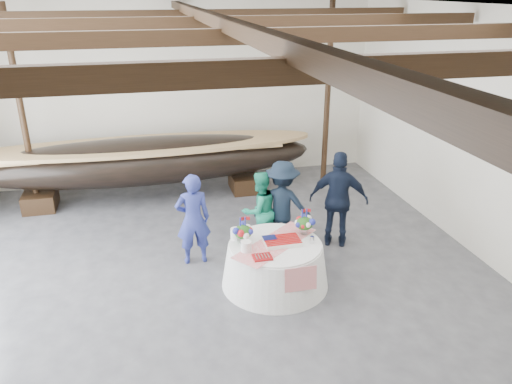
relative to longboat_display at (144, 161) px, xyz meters
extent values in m
cube|color=#3D3D42|center=(1.01, -4.70, -0.97)|extent=(10.00, 12.00, 0.01)
cube|color=silver|center=(1.01, 1.30, 1.28)|extent=(10.00, 0.02, 4.50)
cube|color=white|center=(1.01, -4.70, 3.53)|extent=(10.00, 12.00, 0.01)
cube|color=black|center=(1.01, -8.20, 3.28)|extent=(9.80, 0.12, 0.18)
cube|color=black|center=(1.01, -5.70, 3.28)|extent=(9.80, 0.12, 0.18)
cube|color=black|center=(1.01, -3.20, 3.28)|extent=(9.80, 0.12, 0.18)
cube|color=black|center=(1.01, -0.70, 3.28)|extent=(9.80, 0.12, 0.18)
cube|color=black|center=(1.01, -4.70, 3.41)|extent=(0.15, 11.76, 0.15)
cylinder|color=black|center=(-2.49, 0.00, 1.28)|extent=(0.14, 0.14, 4.50)
cylinder|color=black|center=(4.51, 0.00, 1.28)|extent=(0.14, 0.14, 4.50)
cube|color=black|center=(-2.42, 0.00, -0.77)|extent=(0.71, 0.91, 0.40)
cube|color=black|center=(2.42, 0.00, -0.77)|extent=(0.71, 0.91, 0.40)
ellipsoid|color=black|center=(0.00, 0.00, -0.01)|extent=(8.08, 1.62, 1.11)
cube|color=#9E7A4C|center=(0.00, 0.00, 0.30)|extent=(6.46, 1.06, 0.06)
cone|color=silver|center=(2.00, -4.34, -0.59)|extent=(1.83, 1.83, 0.76)
cylinder|color=silver|center=(2.00, -4.34, -0.20)|extent=(1.55, 1.55, 0.04)
cube|color=red|center=(2.00, -4.34, -0.18)|extent=(1.67, 1.48, 0.01)
cube|color=white|center=(2.11, -4.37, -0.15)|extent=(0.60, 0.40, 0.07)
cylinder|color=white|center=(1.47, -4.49, -0.09)|extent=(0.18, 0.18, 0.18)
cylinder|color=white|center=(1.39, -4.02, -0.09)|extent=(0.18, 0.18, 0.19)
cube|color=maroon|center=(1.67, -4.76, -0.17)|extent=(0.30, 0.24, 0.03)
cone|color=silver|center=(2.61, -4.46, -0.12)|extent=(0.09, 0.09, 0.12)
imported|color=navy|center=(0.76, -3.26, -0.10)|extent=(0.65, 0.44, 1.74)
imported|color=#1C9470|center=(2.07, -2.98, -0.19)|extent=(0.91, 0.81, 1.56)
imported|color=black|center=(2.51, -3.03, -0.09)|extent=(1.31, 1.09, 1.76)
imported|color=black|center=(3.58, -3.24, 0.00)|extent=(1.22, 0.89, 1.93)
camera|label=1|loc=(-0.03, -11.46, 3.81)|focal=35.00mm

